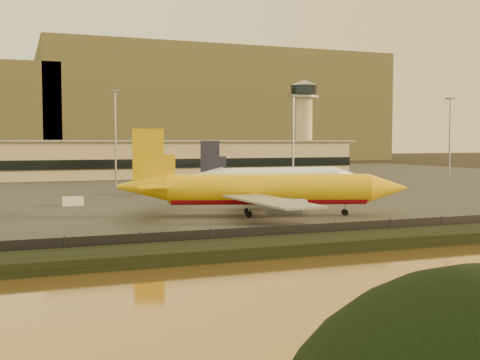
% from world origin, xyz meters
% --- Properties ---
extents(ground, '(900.00, 900.00, 0.00)m').
position_xyz_m(ground, '(0.00, 0.00, 0.00)').
color(ground, black).
rests_on(ground, ground).
extents(embankment, '(320.00, 7.00, 1.40)m').
position_xyz_m(embankment, '(0.00, -17.00, 0.70)').
color(embankment, black).
rests_on(embankment, ground).
extents(tarmac, '(320.00, 220.00, 0.20)m').
position_xyz_m(tarmac, '(0.00, 95.00, 0.10)').
color(tarmac, '#2D2D2D').
rests_on(tarmac, ground).
extents(perimeter_fence, '(300.00, 0.05, 2.20)m').
position_xyz_m(perimeter_fence, '(0.00, -13.00, 1.30)').
color(perimeter_fence, black).
rests_on(perimeter_fence, tarmac).
extents(terminal_building, '(202.00, 25.00, 12.60)m').
position_xyz_m(terminal_building, '(-14.52, 125.55, 6.25)').
color(terminal_building, '#C4AF88').
rests_on(terminal_building, tarmac).
extents(control_tower, '(11.20, 11.20, 35.50)m').
position_xyz_m(control_tower, '(70.00, 131.00, 21.66)').
color(control_tower, '#C4AF88').
rests_on(control_tower, tarmac).
extents(apron_light_masts, '(152.20, 12.20, 25.40)m').
position_xyz_m(apron_light_masts, '(15.00, 75.00, 15.70)').
color(apron_light_masts, slate).
rests_on(apron_light_masts, tarmac).
extents(distant_hills, '(470.00, 160.00, 70.00)m').
position_xyz_m(distant_hills, '(-20.74, 340.00, 31.39)').
color(distant_hills, brown).
rests_on(distant_hills, ground).
extents(dhl_cargo_jet, '(46.49, 44.30, 14.22)m').
position_xyz_m(dhl_cargo_jet, '(3.37, 12.77, 4.44)').
color(dhl_cargo_jet, '#EEB50C').
rests_on(dhl_cargo_jet, tarmac).
extents(white_narrowbody_jet, '(42.67, 41.80, 12.30)m').
position_xyz_m(white_narrowbody_jet, '(24.39, 54.33, 3.87)').
color(white_narrowbody_jet, white).
rests_on(white_narrowbody_jet, tarmac).
extents(gse_vehicle_yellow, '(4.63, 2.73, 1.95)m').
position_xyz_m(gse_vehicle_yellow, '(13.22, 33.00, 1.18)').
color(gse_vehicle_yellow, '#EEB50C').
rests_on(gse_vehicle_yellow, tarmac).
extents(gse_vehicle_white, '(3.86, 1.80, 1.72)m').
position_xyz_m(gse_vehicle_white, '(-24.49, 39.71, 1.06)').
color(gse_vehicle_white, white).
rests_on(gse_vehicle_white, tarmac).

